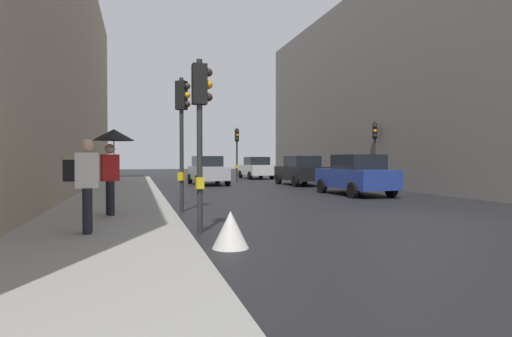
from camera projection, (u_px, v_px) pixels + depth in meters
name	position (u px, v px, depth m)	size (l,w,h in m)	color
ground_plane	(416.00, 221.00, 10.33)	(120.00, 120.00, 0.00)	black
sidewalk_kerb	(116.00, 202.00, 14.01)	(3.30, 40.00, 0.16)	gray
building_facade_right	(445.00, 91.00, 25.63)	(12.00, 30.44, 11.65)	slate
traffic_light_near_right	(182.00, 120.00, 12.04)	(0.44, 0.37, 3.95)	#2D2D2D
traffic_light_mid_street	(375.00, 142.00, 21.96)	(0.35, 0.45, 3.59)	#2D2D2D
traffic_light_far_median	(237.00, 145.00, 28.59)	(0.24, 0.43, 3.76)	#2D2D2D
traffic_light_near_left	(201.00, 113.00, 8.57)	(0.43, 0.25, 3.63)	#2D2D2D
car_dark_suv	(301.00, 171.00, 24.75)	(2.11, 4.25, 1.76)	black
car_blue_van	(356.00, 175.00, 17.86)	(2.11, 4.25, 1.76)	navy
car_silver_hatchback	(208.00, 170.00, 25.30)	(2.14, 4.26, 1.76)	#BCBCC1
car_white_compact	(256.00, 168.00, 33.17)	(2.12, 4.25, 1.76)	silver
pedestrian_with_umbrella	(113.00, 148.00, 10.17)	(1.00, 1.00, 2.14)	black
pedestrian_with_black_backpack	(85.00, 180.00, 7.65)	(0.60, 0.36, 1.77)	black
warning_sign_triangle	(230.00, 230.00, 7.12)	(0.64, 0.64, 0.65)	silver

